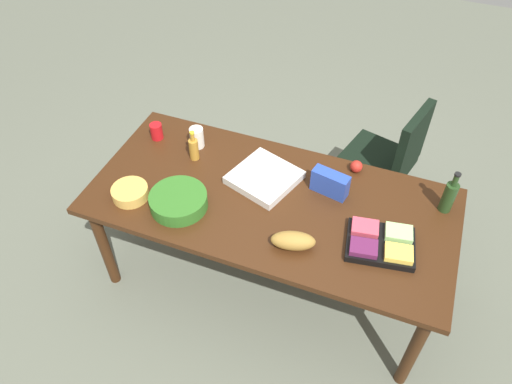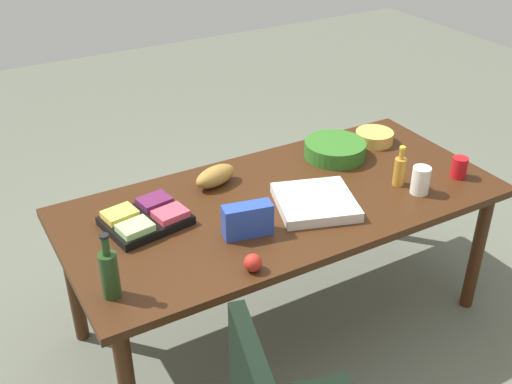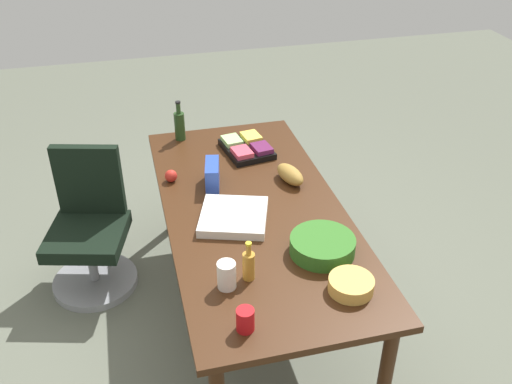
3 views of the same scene
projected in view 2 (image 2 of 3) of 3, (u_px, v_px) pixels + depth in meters
ground_plane at (281, 319)px, 3.42m from camera, size 10.00×10.00×0.00m
conference_table at (283, 212)px, 3.06m from camera, size 2.15×1.00×0.78m
bread_loaf at (215, 176)px, 3.12m from camera, size 0.26×0.17×0.10m
chip_bag_blue at (247, 220)px, 2.72m from camera, size 0.23×0.12×0.15m
salad_bowl at (335, 149)px, 3.39m from camera, size 0.34×0.34×0.09m
pizza_box at (315, 202)px, 2.95m from camera, size 0.45×0.45×0.05m
wine_bottle at (109, 273)px, 2.35m from camera, size 0.09×0.09×0.28m
fruit_platter at (146, 218)px, 2.81m from camera, size 0.40×0.33×0.07m
apple_red at (253, 263)px, 2.52m from camera, size 0.09×0.09×0.08m
dressing_bottle at (400, 170)px, 3.11m from camera, size 0.06×0.06×0.21m
chip_bowl at (374, 137)px, 3.55m from camera, size 0.22×0.22×0.07m
red_solo_cup at (459, 167)px, 3.19m from camera, size 0.10×0.10×0.11m
mayo_jar at (421, 180)px, 3.04m from camera, size 0.10×0.10×0.14m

